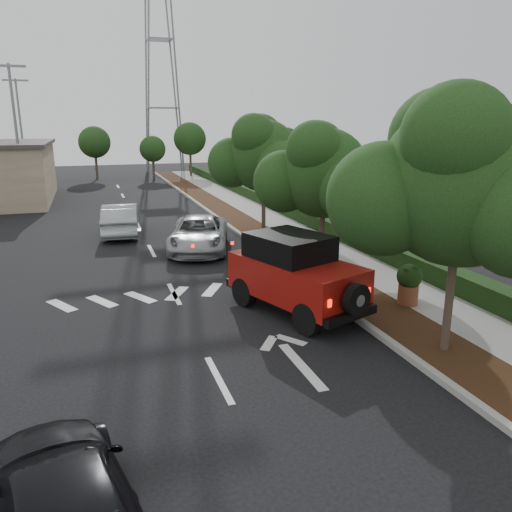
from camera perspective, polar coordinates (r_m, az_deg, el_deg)
name	(u,v)px	position (r m, az deg, el deg)	size (l,w,h in m)	color
ground	(219,379)	(11.44, -4.28, -13.88)	(120.00, 120.00, 0.00)	black
curb	(250,242)	(23.46, -0.64, 1.65)	(0.20, 70.00, 0.15)	#9E9B93
planting_strip	(270,240)	(23.78, 1.66, 1.79)	(1.80, 70.00, 0.12)	black
sidewalk	(307,238)	(24.48, 5.84, 2.10)	(2.00, 70.00, 0.12)	gray
hedge	(333,229)	(25.01, 8.79, 3.08)	(0.80, 70.00, 0.80)	black
transmission_tower	(166,172)	(58.59, -10.29, 9.44)	(7.00, 4.00, 28.00)	slate
street_tree_near	(443,353)	(13.39, 20.64, -10.35)	(3.80, 3.80, 5.92)	black
street_tree_mid	(320,274)	(18.90, 7.38, -2.05)	(3.20, 3.20, 5.32)	black
street_tree_far	(263,237)	(24.71, 0.86, 2.16)	(3.40, 3.40, 5.62)	black
light_pole_a	(26,208)	(36.39, -24.83, 4.96)	(2.00, 0.22, 9.00)	slate
light_pole_b	(28,187)	(48.32, -24.61, 7.17)	(2.00, 0.22, 9.00)	slate
red_jeep	(291,273)	(14.89, 4.07, -1.91)	(3.30, 4.76, 2.33)	black
silver_suv_ahead	(199,234)	(22.22, -6.54, 2.53)	(2.43, 5.28, 1.47)	#989B9F
black_suv_oncoming	(63,507)	(7.71, -21.21, -25.17)	(1.88, 4.62, 1.34)	black
silver_sedan_oncoming	(120,219)	(26.05, -15.23, 4.07)	(1.67, 4.78, 1.57)	#A6AAAE
terracotta_planter	(409,280)	(15.83, 17.10, -2.63)	(0.76, 0.76, 1.32)	brown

